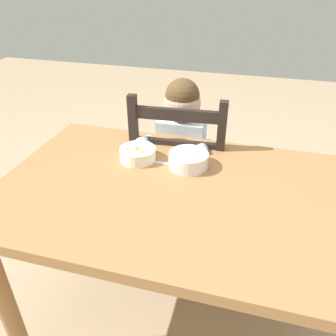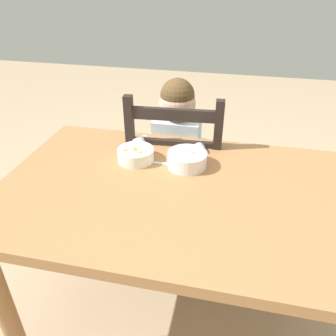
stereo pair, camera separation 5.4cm
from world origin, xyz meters
name	(u,v)px [view 1 (the left image)]	position (x,y,z in m)	size (l,w,h in m)	color
ground_plane	(176,315)	(0.00, 0.00, 0.00)	(8.00, 8.00, 0.00)	tan
dining_table	(178,212)	(0.00, 0.00, 0.61)	(1.30, 0.82, 0.71)	#A37043
dining_chair	(180,178)	(-0.10, 0.46, 0.45)	(0.45, 0.45, 0.93)	black
child_figure	(180,147)	(-0.10, 0.45, 0.63)	(0.32, 0.31, 0.96)	silver
bowl_of_peas	(189,160)	(0.00, 0.16, 0.74)	(0.15, 0.15, 0.06)	white
bowl_of_carrots	(138,154)	(-0.21, 0.16, 0.74)	(0.15, 0.15, 0.05)	white
spoon	(155,162)	(-0.13, 0.15, 0.72)	(0.14, 0.03, 0.01)	silver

